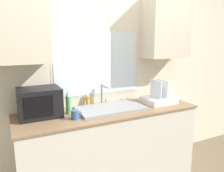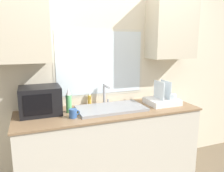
% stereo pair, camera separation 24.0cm
% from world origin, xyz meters
% --- Properties ---
extents(countertop, '(2.05, 0.67, 0.92)m').
position_xyz_m(countertop, '(0.00, 0.32, 0.46)').
color(countertop, beige).
rests_on(countertop, ground_plane).
extents(wall_back, '(6.00, 0.38, 2.60)m').
position_xyz_m(wall_back, '(0.00, 0.62, 1.43)').
color(wall_back, beige).
rests_on(wall_back, ground_plane).
extents(sink_basin, '(0.76, 0.42, 0.03)m').
position_xyz_m(sink_basin, '(0.02, 0.32, 0.94)').
color(sink_basin, gray).
rests_on(sink_basin, countertop).
extents(faucet, '(0.08, 0.19, 0.26)m').
position_xyz_m(faucet, '(0.02, 0.53, 1.07)').
color(faucet, '#99999E').
rests_on(faucet, countertop).
extents(microwave, '(0.42, 0.34, 0.30)m').
position_xyz_m(microwave, '(-0.73, 0.44, 1.07)').
color(microwave, black).
rests_on(microwave, countertop).
extents(dish_rack, '(0.37, 0.33, 0.29)m').
position_xyz_m(dish_rack, '(0.70, 0.31, 0.98)').
color(dish_rack, white).
rests_on(dish_rack, countertop).
extents(spray_bottle, '(0.06, 0.06, 0.26)m').
position_xyz_m(spray_bottle, '(-0.44, 0.39, 1.05)').
color(spray_bottle, '#59B266').
rests_on(spray_bottle, countertop).
extents(soap_bottle, '(0.04, 0.04, 0.14)m').
position_xyz_m(soap_bottle, '(-0.16, 0.60, 0.98)').
color(soap_bottle, gold).
rests_on(soap_bottle, countertop).
extents(mug_near_sink, '(0.11, 0.08, 0.09)m').
position_xyz_m(mug_near_sink, '(-0.44, 0.20, 0.97)').
color(mug_near_sink, '#335999').
rests_on(mug_near_sink, countertop).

